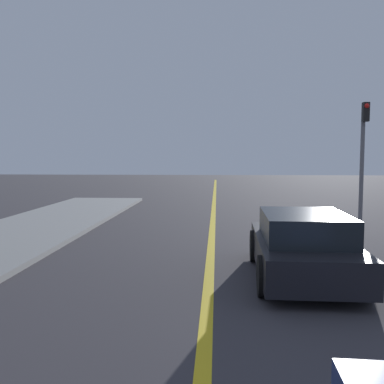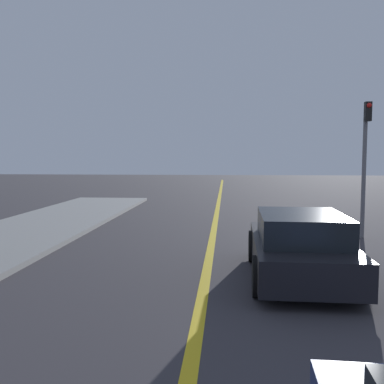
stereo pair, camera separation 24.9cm
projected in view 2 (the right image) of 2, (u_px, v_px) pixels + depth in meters
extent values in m
cube|color=gold|center=(214.00, 228.00, 14.36)|extent=(0.20, 60.00, 0.01)
cube|color=black|center=(299.00, 253.00, 8.42)|extent=(1.87, 4.04, 0.60)
cube|color=black|center=(301.00, 227.00, 8.18)|extent=(1.61, 2.24, 0.52)
cylinder|color=black|center=(254.00, 246.00, 9.75)|extent=(0.24, 0.72, 0.71)
cylinder|color=black|center=(329.00, 248.00, 9.57)|extent=(0.24, 0.72, 0.71)
cylinder|color=black|center=(259.00, 276.00, 7.30)|extent=(0.24, 0.72, 0.71)
cylinder|color=black|center=(361.00, 279.00, 7.12)|extent=(0.24, 0.72, 0.71)
cylinder|color=slate|center=(364.00, 171.00, 12.51)|extent=(0.12, 0.12, 3.96)
cube|color=black|center=(368.00, 112.00, 12.19)|extent=(0.18, 0.18, 0.55)
sphere|color=red|center=(369.00, 105.00, 12.08)|extent=(0.14, 0.14, 0.14)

